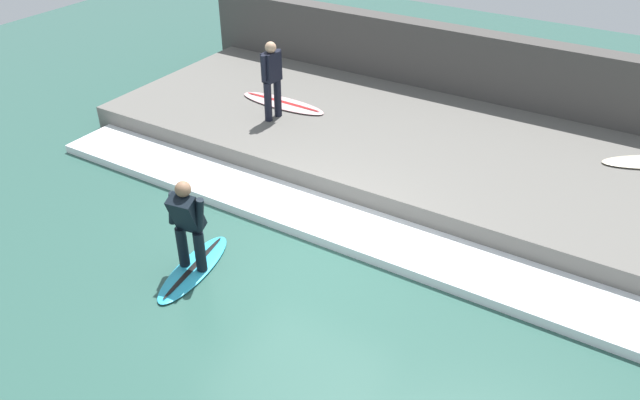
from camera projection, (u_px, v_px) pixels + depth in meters
name	position (u px, v px, depth m)	size (l,w,h in m)	color
ground_plane	(296.00, 261.00, 9.18)	(28.00, 28.00, 0.00)	#2D564C
concrete_ledge	(407.00, 145.00, 11.78)	(4.40, 11.86, 0.46)	#66635E
back_wall	(458.00, 71.00, 13.18)	(0.50, 12.45, 1.80)	#474442
wave_foam_crest	(333.00, 222.00, 9.89)	(1.10, 11.26, 0.15)	white
surfboard_riding	(194.00, 268.00, 8.98)	(1.72, 0.75, 0.07)	#2DADD1
surfer_riding	(187.00, 221.00, 8.54)	(0.46, 0.61, 1.42)	black
surfer_waiting_near	(272.00, 76.00, 11.79)	(0.51, 0.26, 1.53)	black
surfboard_waiting_near	(283.00, 103.00, 12.79)	(0.57, 1.97, 0.07)	beige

